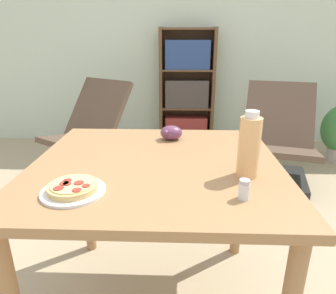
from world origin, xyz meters
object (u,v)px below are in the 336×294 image
(pizza_on_plate, at_px, (73,189))
(bookshelf, at_px, (187,92))
(lounge_chair_near, at_px, (88,146))
(lounge_chair_far, at_px, (276,154))
(drink_bottle, at_px, (249,146))
(salt_shaker, at_px, (244,190))
(grape_bunch, at_px, (171,133))

(pizza_on_plate, height_order, bookshelf, bookshelf)
(lounge_chair_near, height_order, lounge_chair_far, same)
(lounge_chair_far, relative_size, bookshelf, 0.64)
(drink_bottle, distance_m, salt_shaker, 0.20)
(pizza_on_plate, relative_size, bookshelf, 0.15)
(grape_bunch, height_order, lounge_chair_near, lounge_chair_near)
(grape_bunch, xyz_separation_m, bookshelf, (0.13, 2.14, -0.16))
(pizza_on_plate, bearing_deg, bookshelf, 80.79)
(pizza_on_plate, xyz_separation_m, salt_shaker, (0.56, -0.02, 0.02))
(pizza_on_plate, relative_size, lounge_chair_far, 0.24)
(grape_bunch, relative_size, drink_bottle, 0.44)
(drink_bottle, bearing_deg, lounge_chair_far, 67.42)
(grape_bunch, bearing_deg, pizza_on_plate, -118.88)
(drink_bottle, bearing_deg, salt_shaker, -104.72)
(bookshelf, bearing_deg, lounge_chair_near, -135.92)
(grape_bunch, distance_m, salt_shaker, 0.64)
(pizza_on_plate, distance_m, salt_shaker, 0.56)
(lounge_chair_far, bearing_deg, grape_bunch, -115.92)
(lounge_chair_near, xyz_separation_m, lounge_chair_far, (1.74, -0.14, 0.00))
(drink_bottle, xyz_separation_m, salt_shaker, (-0.05, -0.17, -0.08))
(lounge_chair_far, bearing_deg, drink_bottle, -98.27)
(grape_bunch, relative_size, lounge_chair_near, 0.11)
(drink_bottle, relative_size, lounge_chair_far, 0.28)
(grape_bunch, height_order, drink_bottle, drink_bottle)
(pizza_on_plate, xyz_separation_m, bookshelf, (0.44, 2.71, -0.14))
(lounge_chair_far, bearing_deg, pizza_on_plate, -112.36)
(lounge_chair_far, bearing_deg, lounge_chair_near, -170.23)
(lounge_chair_near, bearing_deg, pizza_on_plate, -42.16)
(grape_bunch, bearing_deg, bookshelf, 86.61)
(grape_bunch, xyz_separation_m, lounge_chair_near, (-0.83, 1.22, -0.52))
(pizza_on_plate, xyz_separation_m, grape_bunch, (0.31, 0.57, 0.02))
(salt_shaker, distance_m, lounge_chair_far, 1.86)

